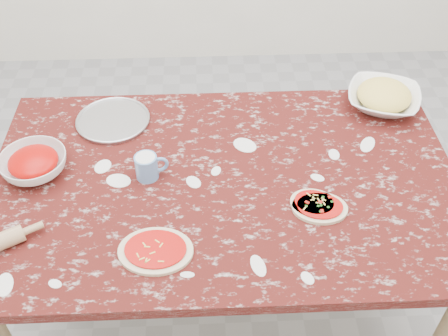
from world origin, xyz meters
The scene contains 9 objects.
ground centered at (0.00, 0.00, 0.00)m, with size 4.00×4.00×0.00m, color gray.
worktable centered at (0.00, 0.00, 0.67)m, with size 1.60×1.00×0.75m.
pizza_tray centered at (-0.41, 0.33, 0.76)m, with size 0.27×0.27×0.01m, color #B2B2B7.
sauce_bowl centered at (-0.64, 0.06, 0.79)m, with size 0.23×0.23×0.07m, color white.
cheese_bowl centered at (0.64, 0.38, 0.78)m, with size 0.28×0.28×0.07m, color white.
flour_mug centered at (-0.26, 0.02, 0.80)m, with size 0.11×0.08×0.09m.
pizza_left centered at (-0.22, -0.30, 0.76)m, with size 0.24×0.19×0.02m.
pizza_mid centered at (0.28, -0.14, 0.76)m, with size 0.19×0.17×0.02m.
pizza_right centered at (0.30, -0.15, 0.76)m, with size 0.19×0.15×0.02m.
Camera 1 is at (-0.06, -1.28, 2.01)m, focal length 42.43 mm.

